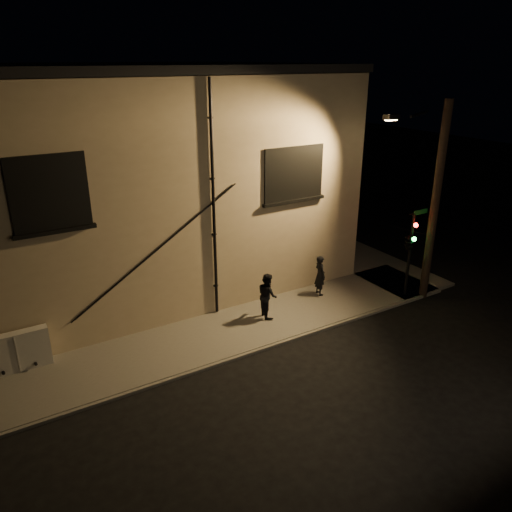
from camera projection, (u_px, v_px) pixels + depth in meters
ground at (302, 336)px, 17.32m from camera, size 90.00×90.00×0.00m
sidewalk at (264, 282)px, 21.37m from camera, size 21.00×16.00×0.12m
building at (125, 173)px, 21.41m from camera, size 16.20×12.23×8.80m
utility_cabinet at (16, 352)px, 15.02m from camera, size 1.93×0.32×1.27m
pedestrian_a at (320, 275)px, 19.86m from camera, size 0.47×0.65×1.65m
pedestrian_b at (267, 295)px, 18.16m from camera, size 0.77×0.92×1.68m
traffic_signal at (410, 241)px, 19.12m from camera, size 1.38×2.06×3.49m
streetlamp_pole at (433, 200)px, 18.74m from camera, size 2.05×1.40×7.69m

